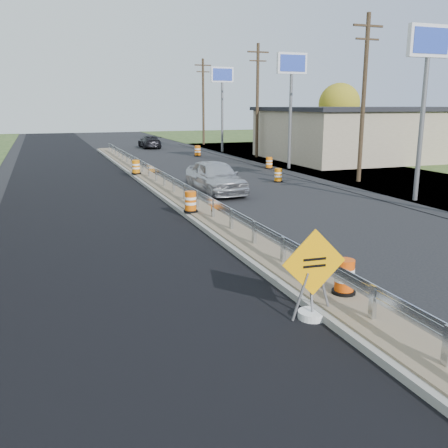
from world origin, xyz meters
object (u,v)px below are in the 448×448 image
object	(u,v)px
barrel_median_mid	(191,202)
barrel_shoulder_far	(198,151)
barrel_shoulder_near	(278,176)
barrel_median_near	(344,277)
barrel_shoulder_mid	(269,163)
car_silver	(215,177)
barrel_median_far	(136,167)
car_dark_far	(150,142)
caution_sign	(313,297)

from	to	relation	value
barrel_median_mid	barrel_shoulder_far	size ratio (longest dim) A/B	0.89
barrel_shoulder_near	barrel_median_near	bearing A→B (deg)	-111.47
barrel_median_near	barrel_shoulder_mid	world-z (taller)	barrel_median_near
barrel_median_near	car_silver	distance (m)	14.99
barrel_median_far	barrel_shoulder_far	bearing A→B (deg)	56.63
barrel_shoulder_far	barrel_shoulder_mid	bearing A→B (deg)	-77.83
barrel_shoulder_mid	barrel_median_mid	bearing A→B (deg)	-126.11
barrel_shoulder_near	car_dark_far	bearing A→B (deg)	94.80
caution_sign	barrel_shoulder_near	distance (m)	19.43
car_silver	barrel_median_far	bearing A→B (deg)	109.63
barrel_shoulder_near	barrel_shoulder_far	distance (m)	16.16
barrel_median_mid	barrel_median_far	size ratio (longest dim) A/B	0.96
barrel_median_mid	barrel_median_far	distance (m)	12.11
barrel_median_near	barrel_median_mid	distance (m)	9.83
barrel_median_near	car_dark_far	bearing A→B (deg)	83.98
barrel_shoulder_mid	car_silver	distance (m)	10.83
barrel_median_far	car_dark_far	bearing A→B (deg)	76.00
barrel_shoulder_far	car_silver	distance (m)	19.11
barrel_median_far	car_silver	size ratio (longest dim) A/B	0.18
barrel_shoulder_near	car_dark_far	size ratio (longest dim) A/B	0.17
caution_sign	barrel_median_far	distance (m)	22.45
barrel_shoulder_mid	car_dark_far	size ratio (longest dim) A/B	0.18
caution_sign	car_silver	distance (m)	15.72
barrel_median_mid	barrel_shoulder_near	size ratio (longest dim) A/B	1.04
barrel_shoulder_near	car_dark_far	xyz separation A→B (m)	(-2.20, 26.17, 0.28)
barrel_median_near	car_dark_far	size ratio (longest dim) A/B	0.18
car_silver	car_dark_far	distance (m)	28.63
barrel_shoulder_far	car_silver	bearing A→B (deg)	-104.34
barrel_median_mid	barrel_shoulder_mid	size ratio (longest dim) A/B	1.02
barrel_median_far	car_dark_far	xyz separation A→B (m)	(5.35, 21.47, 0.02)
barrel_shoulder_mid	barrel_median_far	bearing A→B (deg)	-172.65
barrel_median_mid	car_silver	xyz separation A→B (m)	(2.82, 5.06, 0.22)
barrel_shoulder_far	barrel_median_far	bearing A→B (deg)	-123.37
barrel_median_mid	barrel_median_far	bearing A→B (deg)	90.00
barrel_median_far	barrel_median_near	bearing A→B (deg)	-87.95
barrel_shoulder_far	car_dark_far	distance (m)	10.25
caution_sign	barrel_shoulder_mid	xyz separation A→B (m)	(10.10, 23.71, -0.11)
caution_sign	barrel_median_near	world-z (taller)	caution_sign
barrel_median_near	barrel_shoulder_far	bearing A→B (deg)	78.53
barrel_median_near	barrel_shoulder_near	xyz separation A→B (m)	(6.77, 17.21, -0.23)
barrel_shoulder_far	car_silver	size ratio (longest dim) A/B	0.19
barrel_shoulder_far	car_silver	xyz separation A→B (m)	(-4.73, -18.51, 0.40)
caution_sign	barrel_shoulder_far	bearing A→B (deg)	80.59
barrel_median_far	car_dark_far	size ratio (longest dim) A/B	0.19
barrel_shoulder_near	barrel_shoulder_far	bearing A→B (deg)	90.00
barrel_median_near	barrel_shoulder_far	xyz separation A→B (m)	(6.77, 33.36, -0.16)
barrel_median_near	barrel_shoulder_mid	bearing A→B (deg)	68.83
barrel_median_mid	barrel_shoulder_near	bearing A→B (deg)	44.47
barrel_median_near	barrel_shoulder_mid	size ratio (longest dim) A/B	0.98
barrel_median_mid	barrel_shoulder_far	bearing A→B (deg)	72.24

